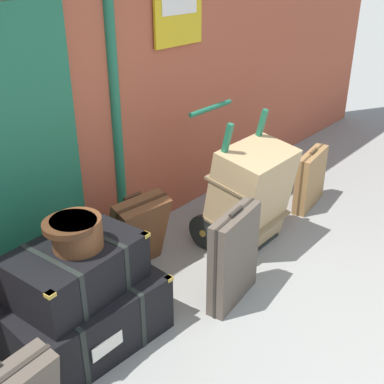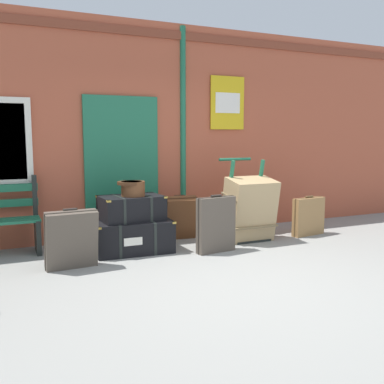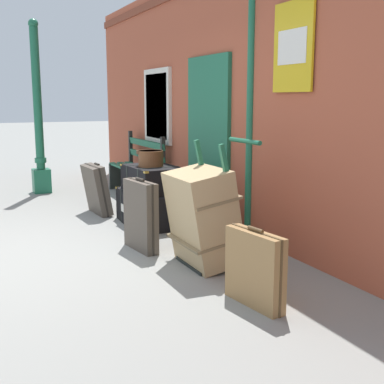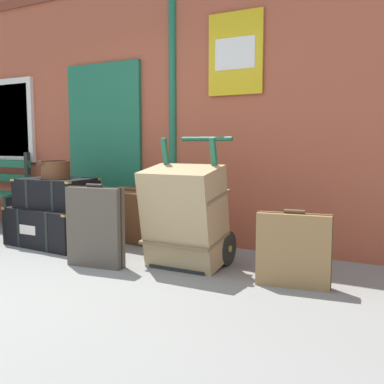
# 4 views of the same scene
# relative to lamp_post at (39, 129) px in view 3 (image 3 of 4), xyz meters

# --- Properties ---
(ground_plane) EXTENTS (60.00, 60.00, 0.00)m
(ground_plane) POSITION_rel_lamp_post_xyz_m (3.50, -0.77, -1.07)
(ground_plane) COLOR gray
(brick_facade) EXTENTS (10.40, 0.35, 3.20)m
(brick_facade) POSITION_rel_lamp_post_xyz_m (3.47, 1.82, 0.53)
(brick_facade) COLOR #AD5138
(brick_facade) RESTS_ON ground
(lamp_post) EXTENTS (0.28, 0.28, 2.83)m
(lamp_post) POSITION_rel_lamp_post_xyz_m (0.00, 0.00, 0.00)
(lamp_post) COLOR #1E6647
(lamp_post) RESTS_ON ground
(platform_bench) EXTENTS (1.60, 0.43, 1.01)m
(platform_bench) POSITION_rel_lamp_post_xyz_m (0.94, 1.39, -0.62)
(platform_bench) COLOR #1E6647
(platform_bench) RESTS_ON ground
(steamer_trunk_base) EXTENTS (1.05, 0.71, 0.43)m
(steamer_trunk_base) POSITION_rel_lamp_post_xyz_m (2.86, 0.88, -0.86)
(steamer_trunk_base) COLOR black
(steamer_trunk_base) RESTS_ON ground
(steamer_trunk_middle) EXTENTS (0.84, 0.60, 0.33)m
(steamer_trunk_middle) POSITION_rel_lamp_post_xyz_m (2.86, 0.92, -0.49)
(steamer_trunk_middle) COLOR black
(steamer_trunk_middle) RESTS_ON steamer_trunk_base
(round_hatbox) EXTENTS (0.36, 0.33, 0.20)m
(round_hatbox) POSITION_rel_lamp_post_xyz_m (2.87, 0.89, -0.21)
(round_hatbox) COLOR brown
(round_hatbox) RESTS_ON steamer_trunk_middle
(porters_trolley) EXTENTS (0.71, 0.62, 1.19)m
(porters_trolley) POSITION_rel_lamp_post_xyz_m (4.58, 0.94, -0.80)
(porters_trolley) COLOR black
(porters_trolley) RESTS_ON ground
(large_brown_trunk) EXTENTS (0.70, 0.58, 0.94)m
(large_brown_trunk) POSITION_rel_lamp_post_xyz_m (4.58, 0.76, -0.60)
(large_brown_trunk) COLOR tan
(large_brown_trunk) RESTS_ON ground
(suitcase_oxblood) EXTENTS (0.59, 0.21, 0.62)m
(suitcase_oxblood) POSITION_rel_lamp_post_xyz_m (5.61, 0.70, -0.78)
(suitcase_oxblood) COLOR olive
(suitcase_oxblood) RESTS_ON ground
(suitcase_beige) EXTENTS (0.55, 0.21, 0.77)m
(suitcase_beige) POSITION_rel_lamp_post_xyz_m (3.85, 0.40, -0.70)
(suitcase_beige) COLOR #51473D
(suitcase_beige) RESTS_ON ground
(suitcase_slate) EXTENTS (0.60, 0.31, 0.71)m
(suitcase_slate) POSITION_rel_lamp_post_xyz_m (2.00, 0.42, -0.72)
(suitcase_slate) COLOR #51473D
(suitcase_slate) RESTS_ON ground
(suitcase_charcoal) EXTENTS (0.50, 0.40, 0.66)m
(suitcase_charcoal) POSITION_rel_lamp_post_xyz_m (3.70, 1.25, -0.74)
(suitcase_charcoal) COLOR brown
(suitcase_charcoal) RESTS_ON ground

